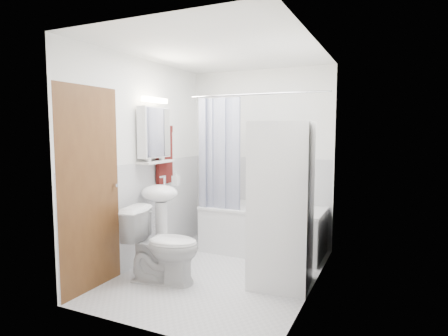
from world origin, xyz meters
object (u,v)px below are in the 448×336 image
at_px(bathtub, 263,227).
at_px(toilet, 163,246).
at_px(sink, 160,206).
at_px(washer_dryer, 281,204).

bearing_deg(bathtub, toilet, -115.07).
xyz_separation_m(sink, washer_dryer, (1.43, 0.05, 0.13)).
xyz_separation_m(bathtub, toilet, (-0.63, -1.35, 0.06)).
distance_m(bathtub, toilet, 1.50).
height_order(sink, toilet, sink).
bearing_deg(washer_dryer, sink, 177.00).
distance_m(sink, washer_dryer, 1.44).
relative_size(bathtub, sink, 1.48).
relative_size(bathtub, washer_dryer, 0.93).
height_order(bathtub, sink, sink).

